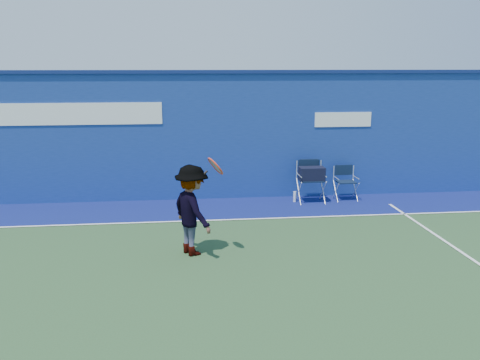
{
  "coord_description": "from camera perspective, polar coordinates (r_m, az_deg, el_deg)",
  "views": [
    {
      "loc": [
        -0.25,
        -6.99,
        3.18
      ],
      "look_at": [
        0.81,
        2.6,
        1.0
      ],
      "focal_mm": 38.0,
      "sensor_mm": 36.0,
      "label": 1
    }
  ],
  "objects": [
    {
      "name": "directors_chair_right",
      "position": [
        12.52,
        11.76,
        -1.04
      ],
      "size": [
        0.49,
        0.44,
        0.82
      ],
      "color": "silver",
      "rests_on": "ground"
    },
    {
      "name": "stadium_wall",
      "position": [
        12.3,
        -5.14,
        5.07
      ],
      "size": [
        24.0,
        0.5,
        3.08
      ],
      "color": "navy",
      "rests_on": "ground"
    },
    {
      "name": "water_bottle",
      "position": [
        12.15,
        6.16,
        -1.89
      ],
      "size": [
        0.07,
        0.07,
        0.26
      ],
      "primitive_type": "cylinder",
      "color": "white",
      "rests_on": "ground"
    },
    {
      "name": "court_lines",
      "position": [
        8.23,
        -4.16,
        -9.95
      ],
      "size": [
        24.0,
        12.0,
        0.01
      ],
      "color": "white",
      "rests_on": "out_of_bounds_strip"
    },
    {
      "name": "tennis_player",
      "position": [
        8.68,
        -5.39,
        -3.36
      ],
      "size": [
        1.07,
        1.16,
        1.71
      ],
      "color": "#EA4738",
      "rests_on": "ground"
    },
    {
      "name": "directors_chair_left",
      "position": [
        12.14,
        7.97,
        -0.53
      ],
      "size": [
        0.59,
        0.54,
        0.99
      ],
      "color": "silver",
      "rests_on": "ground"
    },
    {
      "name": "ground",
      "position": [
        7.69,
        -3.98,
        -11.75
      ],
      "size": [
        80.0,
        80.0,
        0.0
      ],
      "primitive_type": "plane",
      "color": "#294826",
      "rests_on": "ground"
    },
    {
      "name": "out_of_bounds_strip",
      "position": [
        11.54,
        -4.85,
        -3.29
      ],
      "size": [
        24.0,
        1.8,
        0.01
      ],
      "primitive_type": "cube",
      "color": "#0D1757",
      "rests_on": "ground"
    }
  ]
}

